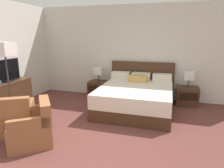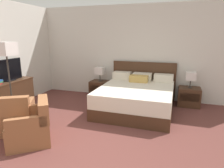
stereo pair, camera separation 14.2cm
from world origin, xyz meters
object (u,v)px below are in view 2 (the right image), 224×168
(table_lamp_left, at_px, (100,71))
(dresser, at_px, (12,95))
(armchair_companion, at_px, (31,127))
(floor_lamp, at_px, (6,54))
(nightstand_left, at_px, (100,89))
(tv, at_px, (8,70))
(armchair_by_window, at_px, (14,117))
(bed, at_px, (137,97))
(nightstand_right, at_px, (189,97))
(table_lamp_right, at_px, (191,76))

(table_lamp_left, distance_m, dresser, 2.44)
(table_lamp_left, bearing_deg, dresser, -134.07)
(armchair_companion, bearing_deg, table_lamp_left, 86.85)
(floor_lamp, bearing_deg, table_lamp_left, 60.87)
(nightstand_left, relative_size, floor_lamp, 0.33)
(tv, distance_m, armchair_companion, 2.02)
(tv, relative_size, armchair_by_window, 0.85)
(bed, bearing_deg, nightstand_right, 29.34)
(nightstand_left, relative_size, dresser, 0.51)
(nightstand_left, distance_m, armchair_by_window, 2.73)
(nightstand_left, bearing_deg, table_lamp_right, 0.03)
(bed, relative_size, nightstand_left, 3.66)
(bed, distance_m, armchair_companion, 2.57)
(table_lamp_right, xyz_separation_m, tv, (-4.20, -1.74, 0.21))
(nightstand_left, bearing_deg, floor_lamp, -119.15)
(dresser, bearing_deg, table_lamp_right, 22.33)
(tv, bearing_deg, floor_lamp, -43.92)
(bed, xyz_separation_m, table_lamp_right, (1.27, 0.71, 0.47))
(dresser, relative_size, armchair_companion, 1.15)
(floor_lamp, bearing_deg, bed, 30.58)
(armchair_by_window, bearing_deg, dresser, 135.75)
(armchair_by_window, bearing_deg, bed, 43.47)
(dresser, distance_m, tv, 0.62)
(nightstand_right, bearing_deg, bed, -150.66)
(nightstand_right, height_order, floor_lamp, floor_lamp)
(table_lamp_right, height_order, armchair_companion, table_lamp_right)
(bed, distance_m, nightstand_left, 1.45)
(nightstand_left, height_order, armchair_by_window, armchair_by_window)
(nightstand_left, relative_size, tv, 0.70)
(table_lamp_right, relative_size, armchair_by_window, 0.44)
(nightstand_right, distance_m, floor_lamp, 4.50)
(armchair_companion, xyz_separation_m, floor_lamp, (-1.06, 0.68, 1.16))
(bed, bearing_deg, table_lamp_right, 29.39)
(bed, distance_m, table_lamp_right, 1.53)
(tv, bearing_deg, dresser, 99.78)
(table_lamp_right, bearing_deg, armchair_by_window, -141.36)
(nightstand_right, bearing_deg, tv, -157.51)
(table_lamp_left, xyz_separation_m, armchair_by_window, (-0.75, -2.62, -0.51))
(table_lamp_right, bearing_deg, table_lamp_left, 180.00)
(nightstand_left, xyz_separation_m, armchair_by_window, (-0.75, -2.62, 0.04))
(bed, bearing_deg, table_lamp_left, 150.59)
(bed, xyz_separation_m, nightstand_left, (-1.27, 0.71, -0.08))
(table_lamp_left, bearing_deg, bed, -29.41)
(nightstand_left, xyz_separation_m, nightstand_right, (2.53, 0.00, 0.00))
(nightstand_right, bearing_deg, armchair_companion, -133.26)
(table_lamp_left, bearing_deg, table_lamp_right, 0.00)
(tv, xyz_separation_m, floor_lamp, (0.45, -0.44, 0.43))
(table_lamp_left, relative_size, armchair_companion, 0.43)
(dresser, relative_size, armchair_by_window, 1.17)
(bed, xyz_separation_m, armchair_by_window, (-2.02, -1.91, -0.04))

